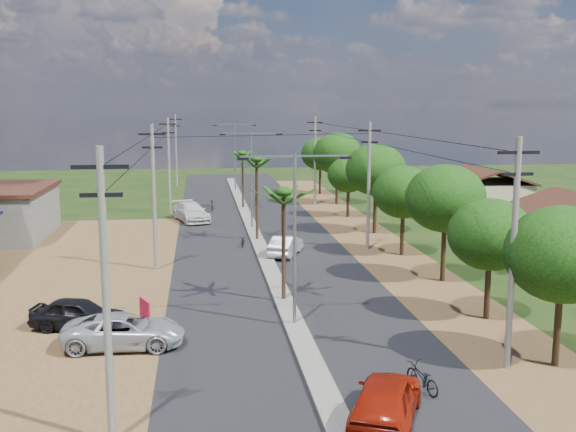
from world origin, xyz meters
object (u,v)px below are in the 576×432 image
Objects in this scene: car_red_near at (386,402)px; car_parked_silver at (124,332)px; car_silver_mid at (286,246)px; moto_rider_east at (422,379)px; car_parked_dark at (78,314)px; car_white_far at (191,213)px; roadside_sign at (145,311)px.

car_red_near reaches higher than car_parked_silver.
car_silver_mid is 22.53m from moto_rider_east.
car_parked_dark reaches higher than car_silver_mid.
car_red_near is at bearing -98.30° from car_white_far.
car_parked_silver is (-9.00, -16.52, 0.01)m from car_silver_mid.
car_silver_mid is (0.00, 24.81, -0.13)m from car_red_near.
car_parked_dark is (-11.32, 10.91, -0.10)m from car_red_near.
moto_rider_east is at bearing -94.72° from car_white_far.
roadside_sign is at bearing 80.26° from car_silver_mid.
car_parked_dark reaches higher than roadside_sign.
car_white_far is at bearing 63.51° from roadside_sign.
car_silver_mid is 0.76× the size of car_white_far.
moto_rider_east is (13.33, -8.53, -0.24)m from car_parked_dark.
roadside_sign is at bearing -58.70° from moto_rider_east.
car_silver_mid is at bearing -25.66° from car_parked_dark.
car_white_far reaches higher than car_silver_mid.
car_red_near is 15.72m from car_parked_dark.
moto_rider_east is (8.51, -37.09, -0.31)m from car_white_far.
car_parked_dark is 15.83m from moto_rider_east.
car_white_far is 2.97× the size of moto_rider_east.
car_white_far reaches higher than moto_rider_east.
car_white_far reaches higher than car_parked_silver.
roadside_sign is at bearing -8.35° from car_parked_silver.
roadside_sign is (0.61, 3.29, -0.15)m from car_parked_silver.
car_parked_dark is at bearing -49.81° from moto_rider_east.
car_white_far is at bearing 3.92° from car_parked_dark.
roadside_sign is (2.93, 0.67, -0.17)m from car_parked_dark.
moto_rider_east is (11.01, -5.91, -0.22)m from car_parked_silver.
car_parked_silver is at bearing -123.15° from roadside_sign.
car_red_near is at bearing -76.69° from roadside_sign.
car_white_far is 4.33× the size of roadside_sign.
car_parked_silver is 3.35m from roadside_sign.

